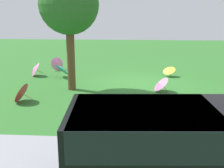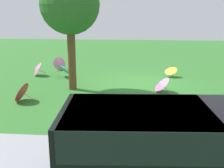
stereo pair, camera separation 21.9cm
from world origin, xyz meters
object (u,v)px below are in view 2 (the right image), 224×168
Objects in this scene: parasol_pink_3 at (60,64)px; parasol_pink_0 at (161,83)px; van_dark at (179,142)px; shade_tree at (70,5)px; parasol_yellow_0 at (171,70)px; parasol_teal_0 at (64,68)px; parasol_pink_1 at (36,69)px; parasol_red_0 at (21,92)px.

parasol_pink_0 is at bearing 143.28° from parasol_pink_3.
van_dark is 7.81m from shade_tree.
parasol_pink_3 reaches higher than parasol_yellow_0.
parasol_teal_0 is at bearing -66.85° from shade_tree.
shade_tree is (3.48, -6.52, 2.52)m from van_dark.
parasol_red_0 is (-0.90, 4.16, 0.01)m from parasol_pink_1.
shade_tree is at bearing 135.88° from parasol_pink_1.
parasol_pink_0 is at bearing 178.36° from shade_tree.
parasol_pink_3 reaches higher than parasol_pink_1.
parasol_pink_0 is 0.95× the size of parasol_pink_1.
parasol_red_0 is (1.52, 1.82, -3.06)m from shade_tree.
parasol_pink_0 is (-3.67, 0.10, -3.07)m from shade_tree.
parasol_pink_3 is 0.73× the size of parasol_teal_0.
parasol_pink_1 is at bearing -56.36° from van_dark.
parasol_pink_3 is at bearing -63.88° from van_dark.
shade_tree is 4.55m from parasol_pink_1.
parasol_yellow_0 is 7.41m from parasol_red_0.
van_dark is 9.76m from parasol_teal_0.
parasol_pink_1 is (2.42, -2.34, -3.06)m from shade_tree.
parasol_pink_3 is at bearing -11.03° from parasol_yellow_0.
parasol_red_0 is at bearing 37.11° from parasol_yellow_0.
parasol_pink_3 is (-0.83, -1.48, 0.01)m from parasol_pink_1.
parasol_yellow_0 is 1.13× the size of parasol_pink_3.
shade_tree is 5.48× the size of parasol_pink_0.
van_dark reaches higher than parasol_pink_1.
parasol_yellow_0 is at bearing -148.86° from shade_tree.
parasol_yellow_0 is (-6.81, -0.31, -0.01)m from parasol_pink_1.
parasol_pink_0 is at bearing 158.09° from parasol_pink_1.
shade_tree reaches higher than parasol_yellow_0.
parasol_pink_1 is 1.18× the size of parasol_pink_3.
parasol_pink_0 is 2.85m from parasol_yellow_0.
parasol_pink_0 is 0.98× the size of parasol_yellow_0.
parasol_red_0 is 5.64m from parasol_pink_3.
shade_tree is at bearing 112.60° from parasol_pink_3.
parasol_pink_3 is (5.26, -3.93, 0.01)m from parasol_pink_0.
van_dark is 5.22× the size of parasol_pink_1.
parasol_red_0 reaches higher than parasol_yellow_0.
parasol_pink_1 is 1.50m from parasol_teal_0.
parasol_pink_1 reaches higher than parasol_yellow_0.
parasol_red_0 reaches higher than parasol_pink_0.
parasol_yellow_0 is at bearing -95.68° from van_dark.
parasol_pink_0 is 1.02× the size of parasol_red_0.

